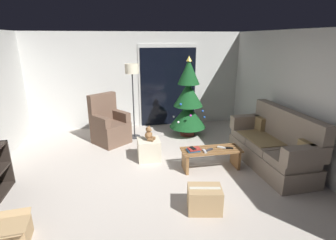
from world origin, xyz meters
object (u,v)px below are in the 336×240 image
Objects in this scene: cell_phone at (193,148)px; cardboard_box_open_near_shelf at (11,234)px; couch at (274,146)px; coffee_table at (211,155)px; armchair at (109,126)px; floor_lamp at (132,76)px; remote_white at (222,147)px; remote_silver at (205,151)px; remote_graphite at (209,150)px; ottoman at (149,149)px; teddy_bear_chestnut at (149,134)px; cardboard_box_taped_mid_floor at (205,199)px; remote_black at (229,148)px; christmas_tree at (188,102)px; book_stack at (194,150)px.

cardboard_box_open_near_shelf is at bearing -170.77° from cell_phone.
couch is 3.52× the size of cardboard_box_open_near_shelf.
coffee_table is 2.51m from armchair.
floor_lamp is (-0.93, 1.91, 1.05)m from cell_phone.
couch is 1.21m from coffee_table.
remote_white and remote_silver have the same top height.
cardboard_box_open_near_shelf is (-3.16, -1.37, -0.28)m from remote_white.
remote_graphite is 1.24m from ottoman.
teddy_bear_chestnut is 0.54× the size of cardboard_box_taped_mid_floor.
coffee_table is at bearing -41.29° from armchair.
floor_lamp is 1.83m from ottoman.
remote_black is 0.55× the size of teddy_bear_chestnut.
remote_white is 0.55× the size of teddy_bear_chestnut.
couch reaches higher than teddy_bear_chestnut.
remote_silver reaches higher than ottoman.
cardboard_box_open_near_shelf is at bearing -117.09° from floor_lamp.
armchair is (-2.21, 1.69, -0.00)m from remote_black.
remote_graphite is 1.91m from christmas_tree.
couch is 1.25m from remote_graphite.
ottoman is 0.79× the size of cardboard_box_open_near_shelf.
armchair is (-1.73, 1.74, -0.00)m from remote_silver.
floor_lamp reaches higher than ottoman.
christmas_tree is at bearing 46.75° from cardboard_box_open_near_shelf.
ottoman is at bearing 162.42° from couch.
book_stack is at bearing -101.26° from christmas_tree.
remote_graphite is 0.35× the size of ottoman.
remote_graphite is 1.00× the size of remote_silver.
armchair is 1.33m from ottoman.
remote_white is at bearing -24.79° from ottoman.
remote_silver is (-0.36, -0.10, 0.00)m from remote_white.
cardboard_box_taped_mid_floor reaches higher than cardboard_box_open_near_shelf.
cardboard_box_taped_mid_floor is (0.57, -1.78, -0.35)m from teddy_bear_chestnut.
cardboard_box_open_near_shelf is at bearing -175.67° from cardboard_box_taped_mid_floor.
remote_white reaches higher than ottoman.
coffee_table reaches higher than cardboard_box_open_near_shelf.
remote_silver is 0.22m from cell_phone.
floor_lamp reaches higher than remote_silver.
remote_graphite is at bearing -62.77° from remote_black.
armchair is at bearing 132.40° from book_stack.
floor_lamp is at bearing 116.65° from book_stack.
remote_graphite is at bearing 24.37° from cardboard_box_open_near_shelf.
christmas_tree reaches higher than remote_black.
remote_black is 0.70m from cell_phone.
remote_black reaches higher than coffee_table.
christmas_tree reaches higher than teddy_bear_chestnut.
cardboard_box_taped_mid_floor is at bearing -72.09° from teddy_bear_chestnut.
couch reaches higher than remote_black.
ottoman is at bearing 139.17° from book_stack.
christmas_tree is 3.48× the size of cardboard_box_open_near_shelf.
armchair is (-1.54, 1.68, -0.02)m from book_stack.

